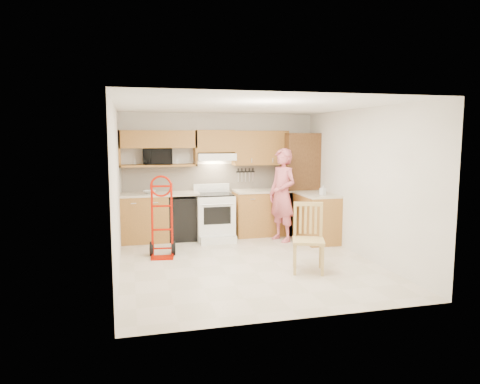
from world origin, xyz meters
name	(u,v)px	position (x,y,z in m)	size (l,w,h in m)	color
floor	(248,264)	(0.00, 0.00, -0.01)	(4.00, 4.50, 0.02)	beige
ceiling	(248,105)	(0.00, 0.00, 2.51)	(4.00, 4.50, 0.02)	white
wall_back	(219,175)	(0.00, 2.26, 1.25)	(4.00, 0.02, 2.50)	white
wall_front	(302,209)	(0.00, -2.26, 1.25)	(4.00, 0.02, 2.50)	white
wall_left	(116,190)	(-2.01, 0.00, 1.25)	(0.02, 4.50, 2.50)	white
wall_right	(362,183)	(2.01, 0.00, 1.25)	(0.02, 4.50, 2.50)	white
backsplash	(220,177)	(0.00, 2.23, 1.20)	(3.92, 0.03, 0.55)	beige
lower_cab_left	(145,219)	(-1.55, 1.95, 0.45)	(0.90, 0.60, 0.90)	#AA692B
dishwasher	(183,218)	(-0.80, 1.95, 0.42)	(0.60, 0.60, 0.85)	black
lower_cab_right	(262,213)	(0.83, 1.95, 0.45)	(1.14, 0.60, 0.90)	#AA692B
countertop_left	(160,194)	(-1.25, 1.95, 0.92)	(1.50, 0.63, 0.04)	beige
countertop_right	(262,191)	(0.83, 1.95, 0.92)	(1.14, 0.63, 0.04)	beige
cab_return_right	(316,218)	(1.70, 1.15, 0.45)	(0.60, 1.00, 0.90)	#AA692B
countertop_return	(317,194)	(1.70, 1.15, 0.92)	(0.63, 1.00, 0.04)	beige
pantry_tall	(299,184)	(1.65, 1.95, 1.05)	(0.70, 0.60, 2.10)	brown
upper_cab_left	(158,139)	(-1.25, 2.08, 1.98)	(1.50, 0.33, 0.34)	#AA692B
upper_shelf_mw	(158,165)	(-1.25, 2.08, 1.47)	(1.50, 0.33, 0.04)	#AA692B
upper_cab_center	(215,141)	(-0.12, 2.08, 1.94)	(0.76, 0.33, 0.44)	#AA692B
upper_cab_right	(260,148)	(0.83, 2.08, 1.80)	(1.14, 0.33, 0.70)	#AA692B
range_hood	(216,157)	(-0.12, 2.02, 1.63)	(0.76, 0.46, 0.14)	white
knife_strip	(246,175)	(0.55, 2.21, 1.24)	(0.40, 0.05, 0.29)	black
microwave	(158,156)	(-1.26, 2.08, 1.65)	(0.56, 0.38, 0.31)	black
range	(215,213)	(-0.20, 1.74, 0.54)	(0.73, 0.96, 1.08)	white
person	(282,195)	(1.06, 1.35, 0.91)	(0.66, 0.43, 1.81)	#C85B68
hand_truck	(162,221)	(-1.30, 0.72, 0.63)	(0.49, 0.45, 1.25)	#A81000
dining_chair	(308,238)	(0.77, -0.64, 0.52)	(0.46, 0.51, 1.03)	tan
soap_bottle	(323,190)	(1.70, 0.89, 1.04)	(0.09, 0.09, 0.20)	white
bowl	(150,192)	(-1.44, 1.95, 0.97)	(0.24, 0.24, 0.06)	white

